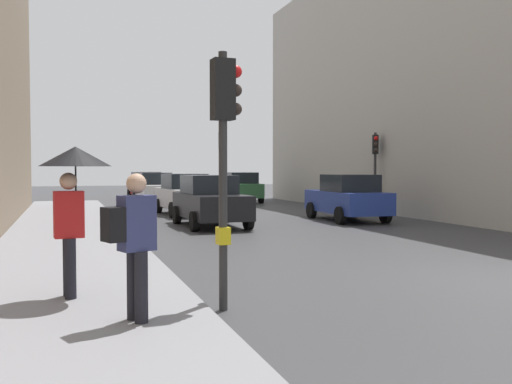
{
  "coord_description": "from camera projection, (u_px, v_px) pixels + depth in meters",
  "views": [
    {
      "loc": [
        -7.48,
        -8.14,
        1.99
      ],
      "look_at": [
        -1.42,
        10.04,
        1.2
      ],
      "focal_mm": 40.25,
      "sensor_mm": 36.0,
      "label": 1
    }
  ],
  "objects": [
    {
      "name": "car_white_compact",
      "position": [
        155.0,
        189.0,
        31.15
      ],
      "size": [
        2.1,
        4.24,
        1.76
      ],
      "color": "silver",
      "rests_on": "ground"
    },
    {
      "name": "car_green_estate",
      "position": [
        240.0,
        187.0,
        33.74
      ],
      "size": [
        2.21,
        4.3,
        1.76
      ],
      "color": "#2D6038",
      "rests_on": "ground"
    },
    {
      "name": "pedestrian_with_umbrella",
      "position": [
        73.0,
        179.0,
        8.1
      ],
      "size": [
        1.0,
        1.0,
        2.14
      ],
      "color": "black",
      "rests_on": "sidewalk_kerb"
    },
    {
      "name": "traffic_light_far_median",
      "position": [
        222.0,
        154.0,
        29.02
      ],
      "size": [
        0.24,
        0.43,
        3.93
      ],
      "color": "#2D2D2D",
      "rests_on": "ground"
    },
    {
      "name": "building_facade_right",
      "position": [
        493.0,
        82.0,
        26.98
      ],
      "size": [
        12.0,
        27.43,
        12.14
      ],
      "primitive_type": "cube",
      "color": "#B2ADA3",
      "rests_on": "ground"
    },
    {
      "name": "traffic_light_mid_street",
      "position": [
        375.0,
        158.0,
        25.01
      ],
      "size": [
        0.33,
        0.45,
        3.56
      ],
      "color": "#2D2D2D",
      "rests_on": "ground"
    },
    {
      "name": "car_blue_van",
      "position": [
        348.0,
        198.0,
        21.8
      ],
      "size": [
        2.12,
        4.25,
        1.76
      ],
      "color": "navy",
      "rests_on": "ground"
    },
    {
      "name": "car_silver_hatchback",
      "position": [
        185.0,
        194.0,
        24.68
      ],
      "size": [
        2.22,
        4.3,
        1.76
      ],
      "color": "#BCBCC1",
      "rests_on": "ground"
    },
    {
      "name": "car_red_sedan",
      "position": [
        147.0,
        186.0,
        37.31
      ],
      "size": [
        2.21,
        4.3,
        1.76
      ],
      "color": "red",
      "rests_on": "ground"
    },
    {
      "name": "sidewalk_kerb",
      "position": [
        69.0,
        249.0,
        13.51
      ],
      "size": [
        3.42,
        40.0,
        0.16
      ],
      "primitive_type": "cube",
      "color": "gray",
      "rests_on": "ground"
    },
    {
      "name": "car_dark_suv",
      "position": [
        210.0,
        201.0,
        19.67
      ],
      "size": [
        2.09,
        4.24,
        1.76
      ],
      "color": "black",
      "rests_on": "ground"
    },
    {
      "name": "traffic_light_near_left",
      "position": [
        225.0,
        133.0,
        7.95
      ],
      "size": [
        0.44,
        0.26,
        3.6
      ],
      "color": "#2D2D2D",
      "rests_on": "ground"
    },
    {
      "name": "ground_plane",
      "position": [
        511.0,
        281.0,
        10.17
      ],
      "size": [
        120.0,
        120.0,
        0.0
      ],
      "primitive_type": "plane",
      "color": "#38383A"
    },
    {
      "name": "pedestrian_with_grey_backpack",
      "position": [
        133.0,
        238.0,
        6.8
      ],
      "size": [
        0.66,
        0.46,
        1.77
      ],
      "color": "black",
      "rests_on": "sidewalk_kerb"
    }
  ]
}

